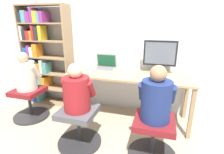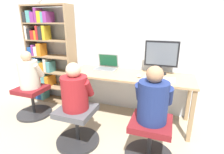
% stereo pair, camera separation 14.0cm
% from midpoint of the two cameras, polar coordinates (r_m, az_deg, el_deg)
% --- Properties ---
extents(ground_plane, '(14.00, 14.00, 0.00)m').
position_cam_midpoint_polar(ground_plane, '(2.66, 5.06, -16.70)').
color(ground_plane, tan).
extents(wall_back, '(10.00, 0.05, 2.60)m').
position_cam_midpoint_polar(wall_back, '(2.88, 9.39, 13.55)').
color(wall_back, silver).
rests_on(wall_back, ground_plane).
extents(desk, '(1.84, 0.63, 0.75)m').
position_cam_midpoint_polar(desk, '(2.63, 7.19, -0.77)').
color(desk, tan).
rests_on(desk, ground_plane).
extents(desktop_monitor, '(0.48, 0.19, 0.49)m').
position_cam_midpoint_polar(desktop_monitor, '(2.66, 17.24, 6.35)').
color(desktop_monitor, black).
rests_on(desktop_monitor, desk).
extents(laptop, '(0.35, 0.27, 0.24)m').
position_cam_midpoint_polar(laptop, '(2.85, -0.42, 3.55)').
color(laptop, gray).
rests_on(laptop, desk).
extents(keyboard, '(0.41, 0.16, 0.03)m').
position_cam_midpoint_polar(keyboard, '(2.45, 16.76, -0.59)').
color(keyboard, silver).
rests_on(keyboard, desk).
extents(computer_mouse_by_keyboard, '(0.06, 0.10, 0.04)m').
position_cam_midpoint_polar(computer_mouse_by_keyboard, '(2.50, 10.43, 0.40)').
color(computer_mouse_by_keyboard, silver).
rests_on(computer_mouse_by_keyboard, desk).
extents(office_chair_left, '(0.55, 0.55, 0.48)m').
position_cam_midpoint_polar(office_chair_left, '(2.12, 14.19, -18.97)').
color(office_chair_left, '#262628').
rests_on(office_chair_left, ground_plane).
extents(office_chair_right, '(0.55, 0.55, 0.48)m').
position_cam_midpoint_polar(office_chair_right, '(2.32, -9.58, -15.17)').
color(office_chair_right, '#262628').
rests_on(office_chair_right, ground_plane).
extents(person_at_monitor, '(0.39, 0.32, 0.60)m').
position_cam_midpoint_polar(person_at_monitor, '(1.88, 15.33, -6.89)').
color(person_at_monitor, navy).
rests_on(person_at_monitor, office_chair_left).
extents(person_at_laptop, '(0.39, 0.32, 0.57)m').
position_cam_midpoint_polar(person_at_laptop, '(2.10, -10.18, -4.29)').
color(person_at_laptop, maroon).
rests_on(person_at_laptop, office_chair_right).
extents(bookshelf, '(0.90, 0.29, 1.77)m').
position_cam_midpoint_polar(bookshelf, '(3.45, -19.86, 6.88)').
color(bookshelf, '#997A56').
rests_on(bookshelf, ground_plane).
extents(office_chair_side, '(0.55, 0.55, 0.48)m').
position_cam_midpoint_polar(office_chair_side, '(3.16, -23.30, -7.08)').
color(office_chair_side, '#262628').
rests_on(office_chair_side, ground_plane).
extents(person_near_shelf, '(0.37, 0.31, 0.59)m').
position_cam_midpoint_polar(person_near_shelf, '(3.00, -24.35, 1.30)').
color(person_near_shelf, beige).
rests_on(person_near_shelf, office_chair_side).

